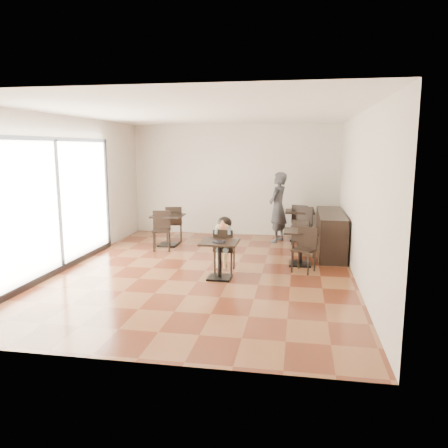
% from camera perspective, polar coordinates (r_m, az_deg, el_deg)
% --- Properties ---
extents(floor, '(6.00, 8.00, 0.01)m').
position_cam_1_polar(floor, '(9.16, -2.39, -6.10)').
color(floor, brown).
rests_on(floor, ground).
extents(ceiling, '(6.00, 8.00, 0.01)m').
position_cam_1_polar(ceiling, '(8.83, -2.54, 14.27)').
color(ceiling, white).
rests_on(ceiling, floor).
extents(wall_back, '(6.00, 0.01, 3.20)m').
position_cam_1_polar(wall_back, '(12.78, 1.37, 5.77)').
color(wall_back, beige).
rests_on(wall_back, floor).
extents(wall_front, '(6.00, 0.01, 3.20)m').
position_cam_1_polar(wall_front, '(5.06, -12.14, -0.91)').
color(wall_front, beige).
rests_on(wall_front, floor).
extents(wall_left, '(0.01, 8.00, 3.20)m').
position_cam_1_polar(wall_left, '(9.94, -19.67, 3.99)').
color(wall_left, beige).
rests_on(wall_left, floor).
extents(wall_right, '(0.01, 8.00, 3.20)m').
position_cam_1_polar(wall_right, '(8.73, 17.20, 3.37)').
color(wall_right, beige).
rests_on(wall_right, floor).
extents(storefront_window, '(0.04, 4.50, 2.60)m').
position_cam_1_polar(storefront_window, '(9.51, -20.91, 2.46)').
color(storefront_window, white).
rests_on(storefront_window, floor).
extents(child_table, '(0.71, 0.71, 0.75)m').
position_cam_1_polar(child_table, '(8.52, -0.58, -4.72)').
color(child_table, black).
rests_on(child_table, floor).
extents(child_chair, '(0.40, 0.40, 0.90)m').
position_cam_1_polar(child_chair, '(9.03, 0.05, -3.38)').
color(child_chair, black).
rests_on(child_chair, floor).
extents(child, '(0.40, 0.57, 1.13)m').
position_cam_1_polar(child, '(9.00, 0.05, -2.66)').
color(child, gray).
rests_on(child, child_chair).
extents(plate, '(0.25, 0.25, 0.02)m').
position_cam_1_polar(plate, '(8.34, -0.71, -2.35)').
color(plate, black).
rests_on(plate, child_table).
extents(pizza_slice, '(0.26, 0.20, 0.06)m').
position_cam_1_polar(pizza_slice, '(8.74, -0.16, -0.28)').
color(pizza_slice, '#EBBE7A').
rests_on(pizza_slice, child).
extents(adult_patron, '(0.66, 0.80, 1.89)m').
position_cam_1_polar(adult_patron, '(11.85, 7.05, 2.17)').
color(adult_patron, '#3B3B40').
rests_on(adult_patron, floor).
extents(cafe_table_mid, '(0.95, 0.95, 0.77)m').
position_cam_1_polar(cafe_table_mid, '(9.65, 9.96, -3.07)').
color(cafe_table_mid, black).
rests_on(cafe_table_mid, floor).
extents(cafe_table_left, '(0.93, 0.93, 0.81)m').
position_cam_1_polar(cafe_table_left, '(11.48, -7.31, -0.81)').
color(cafe_table_left, black).
rests_on(cafe_table_left, floor).
extents(cafe_table_back, '(1.00, 1.00, 0.82)m').
position_cam_1_polar(cafe_table_back, '(12.21, 9.84, -0.19)').
color(cafe_table_back, black).
rests_on(cafe_table_back, floor).
extents(chair_mid_a, '(0.54, 0.54, 0.92)m').
position_cam_1_polar(chair_mid_a, '(10.17, 10.34, -1.97)').
color(chair_mid_a, black).
rests_on(chair_mid_a, floor).
extents(chair_mid_b, '(0.54, 0.54, 0.92)m').
position_cam_1_polar(chair_mid_b, '(9.10, 10.38, -3.38)').
color(chair_mid_b, black).
rests_on(chair_mid_b, floor).
extents(chair_left_a, '(0.53, 0.53, 0.97)m').
position_cam_1_polar(chair_left_a, '(11.99, -6.55, 0.06)').
color(chair_left_a, black).
rests_on(chair_left_a, floor).
extents(chair_left_b, '(0.53, 0.53, 0.97)m').
position_cam_1_polar(chair_left_b, '(10.95, -8.16, -0.91)').
color(chair_left_b, black).
rests_on(chair_left_b, floor).
extents(chair_back_a, '(0.57, 0.57, 0.99)m').
position_cam_1_polar(chair_back_a, '(12.28, 10.13, 0.25)').
color(chair_back_a, black).
rests_on(chair_back_a, floor).
extents(chair_back_b, '(0.57, 0.57, 0.99)m').
position_cam_1_polar(chair_back_b, '(11.66, 10.14, -0.27)').
color(chair_back_b, black).
rests_on(chair_back_b, floor).
extents(service_counter, '(0.60, 2.40, 1.00)m').
position_cam_1_polar(service_counter, '(10.83, 13.75, -1.16)').
color(service_counter, black).
rests_on(service_counter, floor).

